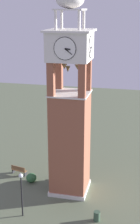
% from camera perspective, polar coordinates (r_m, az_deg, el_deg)
% --- Properties ---
extents(ground, '(80.00, 80.00, 0.00)m').
position_cam_1_polar(ground, '(30.73, -0.00, -13.40)').
color(ground, '#5B664C').
extents(clock_tower, '(3.69, 3.69, 17.39)m').
position_cam_1_polar(clock_tower, '(27.71, -0.00, -0.68)').
color(clock_tower, '#93543D').
rests_on(clock_tower, ground).
extents(park_bench, '(0.77, 1.66, 0.95)m').
position_cam_1_polar(park_bench, '(33.28, -8.97, -10.06)').
color(park_bench, brown).
rests_on(park_bench, ground).
extents(lamp_post, '(0.36, 0.36, 3.78)m').
position_cam_1_polar(lamp_post, '(26.22, -8.54, -12.88)').
color(lamp_post, black).
rests_on(lamp_post, ground).
extents(trash_bin, '(0.52, 0.52, 0.80)m').
position_cam_1_polar(trash_bin, '(26.73, 4.74, -17.76)').
color(trash_bin, '#38513D').
rests_on(trash_bin, ground).
extents(shrub_near_entry, '(0.99, 0.99, 0.86)m').
position_cam_1_polar(shrub_near_entry, '(31.88, -6.82, -11.40)').
color(shrub_near_entry, '#336638').
rests_on(shrub_near_entry, ground).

